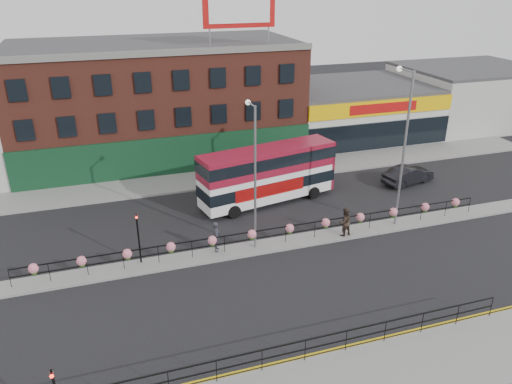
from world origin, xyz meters
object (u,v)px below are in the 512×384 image
object	(u,v)px
double_decker_bus	(268,170)
car	(408,175)
pedestrian_b	(345,222)
lamp_column_east	(403,136)
pedestrian_a	(217,236)
lamp_column_west	(254,166)

from	to	relation	value
double_decker_bus	car	xyz separation A→B (m)	(12.03, -0.17, -1.86)
pedestrian_b	lamp_column_east	bearing A→B (deg)	-179.55
pedestrian_b	pedestrian_a	bearing A→B (deg)	-12.64
double_decker_bus	lamp_column_west	xyz separation A→B (m)	(-3.07, -6.10, 2.88)
double_decker_bus	pedestrian_a	distance (m)	8.27
double_decker_bus	lamp_column_west	distance (m)	7.41
lamp_column_west	lamp_column_east	size ratio (longest dim) A/B	0.87
car	pedestrian_a	distance (m)	18.44
pedestrian_a	pedestrian_b	bearing A→B (deg)	-76.33
pedestrian_b	lamp_column_east	size ratio (longest dim) A/B	0.18
car	pedestrian_a	world-z (taller)	pedestrian_a
car	pedestrian_a	size ratio (longest dim) A/B	2.41
car	lamp_column_east	bearing A→B (deg)	126.37
pedestrian_a	lamp_column_west	distance (m)	4.96
pedestrian_b	lamp_column_west	size ratio (longest dim) A/B	0.21
pedestrian_a	pedestrian_b	size ratio (longest dim) A/B	1.03
lamp_column_east	car	bearing A→B (deg)	49.22
pedestrian_b	lamp_column_east	world-z (taller)	lamp_column_east
car	pedestrian_a	xyz separation A→B (m)	(-17.48, -5.87, 0.39)
double_decker_bus	pedestrian_a	bearing A→B (deg)	-132.08
double_decker_bus	car	size ratio (longest dim) A/B	2.27
pedestrian_a	lamp_column_west	bearing A→B (deg)	-73.32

